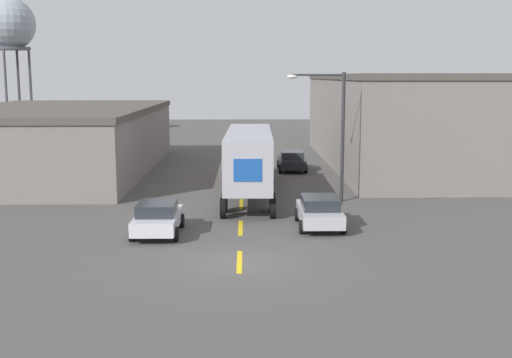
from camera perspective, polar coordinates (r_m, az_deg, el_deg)
name	(u,v)px	position (r m, az deg, el deg)	size (l,w,h in m)	color
ground_plane	(239,263)	(24.18, -1.48, -7.49)	(160.00, 160.00, 0.00)	#4C4947
road_centerline	(241,228)	(29.64, -1.38, -4.35)	(0.20, 13.88, 0.01)	gold
warehouse_left	(55,139)	(48.99, -17.41, 3.39)	(13.91, 24.95, 4.71)	slate
warehouse_right	(385,119)	(51.81, 11.40, 5.23)	(9.20, 29.11, 7.07)	slate
semi_truck	(249,155)	(37.44, -0.59, 2.14)	(2.96, 14.43, 3.87)	#B21919
parked_car_right_near	(320,211)	(29.72, 5.68, -2.87)	(2.06, 4.10, 1.45)	#B2B2B7
parked_car_left_near	(158,217)	(28.63, -8.74, -3.40)	(2.06, 4.10, 1.45)	silver
parked_car_right_far	(292,160)	(47.33, 3.20, 1.65)	(2.06, 4.10, 1.45)	black
water_tower	(9,26)	(78.68, -21.11, 12.60)	(5.86, 5.86, 15.59)	#47474C
street_lamp	(335,125)	(35.47, 7.02, 4.77)	(3.19, 0.32, 7.13)	#2D2D30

